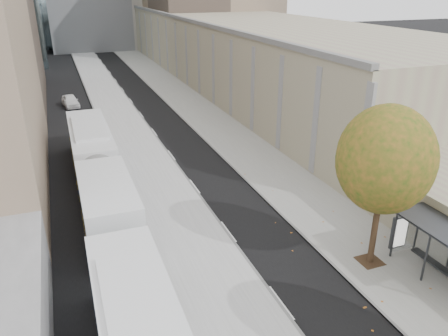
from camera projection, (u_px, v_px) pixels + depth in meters
name	position (u px, v px, depth m)	size (l,w,h in m)	color
bus_platform	(131.00, 138.00, 37.12)	(4.25, 150.00, 0.15)	#ACACAC
sidewalk	(219.00, 128.00, 39.76)	(4.75, 150.00, 0.08)	gray
building_tan	(223.00, 41.00, 66.88)	(18.00, 92.00, 8.00)	gray
bus_shelter	(446.00, 236.00, 18.77)	(1.90, 4.40, 2.53)	#383A3F
tree_c	(385.00, 160.00, 18.64)	(4.20, 4.20, 7.28)	black
bus_far	(97.00, 167.00, 27.17)	(2.69, 18.00, 3.00)	silver
distant_car	(70.00, 101.00, 46.56)	(1.48, 3.67, 1.25)	white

